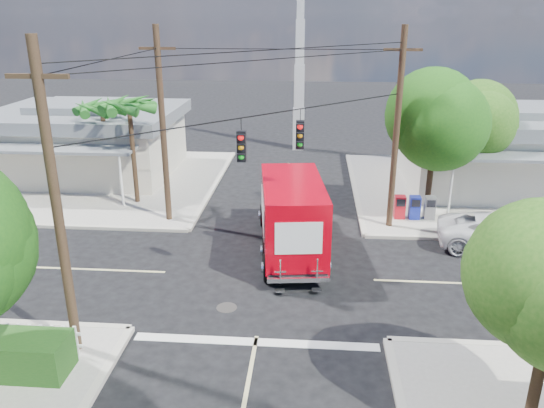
# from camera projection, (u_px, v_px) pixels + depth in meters

# --- Properties ---
(ground) EXTENTS (120.00, 120.00, 0.00)m
(ground) POSITION_uv_depth(u_px,v_px,m) (268.00, 276.00, 20.19)
(ground) COLOR black
(ground) RESTS_ON ground
(sidewalk_ne) EXTENTS (14.12, 14.12, 0.14)m
(sidewalk_ne) POSITION_uv_depth(u_px,v_px,m) (479.00, 191.00, 29.54)
(sidewalk_ne) COLOR #9B968C
(sidewalk_ne) RESTS_ON ground
(sidewalk_nw) EXTENTS (14.12, 14.12, 0.14)m
(sidewalk_nw) POSITION_uv_depth(u_px,v_px,m) (100.00, 182.00, 31.16)
(sidewalk_nw) COLOR #9B968C
(sidewalk_nw) RESTS_ON ground
(road_markings) EXTENTS (32.00, 32.00, 0.01)m
(road_markings) POSITION_uv_depth(u_px,v_px,m) (264.00, 295.00, 18.81)
(road_markings) COLOR beige
(road_markings) RESTS_ON ground
(building_ne) EXTENTS (11.80, 10.20, 4.50)m
(building_ne) POSITION_uv_depth(u_px,v_px,m) (508.00, 147.00, 29.67)
(building_ne) COLOR silver
(building_ne) RESTS_ON sidewalk_ne
(building_nw) EXTENTS (10.80, 10.20, 4.30)m
(building_nw) POSITION_uv_depth(u_px,v_px,m) (88.00, 139.00, 32.00)
(building_nw) COLOR beige
(building_nw) RESTS_ON sidewalk_nw
(radio_tower) EXTENTS (0.80, 0.80, 17.00)m
(radio_tower) POSITION_uv_depth(u_px,v_px,m) (300.00, 70.00, 36.95)
(radio_tower) COLOR silver
(radio_tower) RESTS_ON ground
(tree_ne_front) EXTENTS (4.21, 4.14, 6.66)m
(tree_ne_front) POSITION_uv_depth(u_px,v_px,m) (436.00, 121.00, 24.35)
(tree_ne_front) COLOR #422D1C
(tree_ne_front) RESTS_ON sidewalk_ne
(tree_ne_back) EXTENTS (3.77, 3.66, 5.82)m
(tree_ne_back) POSITION_uv_depth(u_px,v_px,m) (479.00, 124.00, 26.41)
(tree_ne_back) COLOR #422D1C
(tree_ne_back) RESTS_ON sidewalk_ne
(palm_nw_front) EXTENTS (3.01, 3.08, 5.59)m
(palm_nw_front) POSITION_uv_depth(u_px,v_px,m) (129.00, 108.00, 26.05)
(palm_nw_front) COLOR #422D1C
(palm_nw_front) RESTS_ON sidewalk_nw
(palm_nw_back) EXTENTS (3.01, 3.08, 5.19)m
(palm_nw_back) POSITION_uv_depth(u_px,v_px,m) (102.00, 109.00, 27.73)
(palm_nw_back) COLOR #422D1C
(palm_nw_back) RESTS_ON sidewalk_nw
(utility_poles) EXTENTS (12.00, 10.68, 9.00)m
(utility_poles) POSITION_uv_depth(u_px,v_px,m) (230.00, 146.00, 20.21)
(utility_poles) COLOR #473321
(utility_poles) RESTS_ON ground
(vending_boxes) EXTENTS (1.90, 0.50, 1.10)m
(vending_boxes) POSITION_uv_depth(u_px,v_px,m) (415.00, 207.00, 25.27)
(vending_boxes) COLOR red
(vending_boxes) RESTS_ON sidewalk_ne
(delivery_truck) EXTENTS (3.20, 7.73, 3.25)m
(delivery_truck) POSITION_uv_depth(u_px,v_px,m) (291.00, 214.00, 21.79)
(delivery_truck) COLOR black
(delivery_truck) RESTS_ON ground
(parked_car) EXTENTS (5.63, 3.24, 1.48)m
(parked_car) POSITION_uv_depth(u_px,v_px,m) (503.00, 234.00, 22.17)
(parked_car) COLOR silver
(parked_car) RESTS_ON ground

